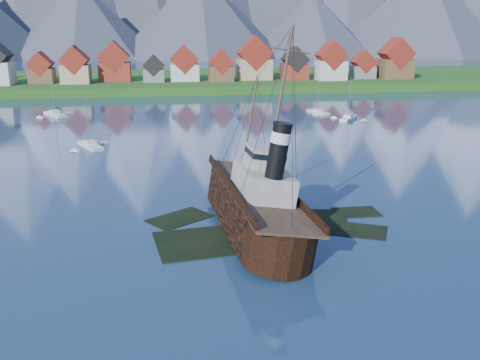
{
  "coord_description": "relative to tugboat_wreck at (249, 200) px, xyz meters",
  "views": [
    {
      "loc": [
        -10.41,
        -60.88,
        24.88
      ],
      "look_at": [
        -0.91,
        6.0,
        5.0
      ],
      "focal_mm": 40.0,
      "sensor_mm": 36.0,
      "label": 1
    }
  ],
  "objects": [
    {
      "name": "sailboat_a",
      "position": [
        -25.85,
        48.48,
        -3.05
      ],
      "size": [
        6.42,
        9.42,
        11.47
      ],
      "rotation": [
        0.0,
        0.0,
        0.48
      ],
      "color": "silver",
      "rests_on": "ground"
    },
    {
      "name": "shoal",
      "position": [
        1.96,
        -0.57,
        -3.65
      ],
      "size": [
        31.71,
        21.24,
        1.14
      ],
      "color": "black",
      "rests_on": "ground"
    },
    {
      "name": "sailboat_e",
      "position": [
        33.45,
        84.42,
        -3.08
      ],
      "size": [
        4.87,
        8.94,
        10.1
      ],
      "rotation": [
        0.0,
        0.0,
        0.33
      ],
      "color": "silver",
      "rests_on": "ground"
    },
    {
      "name": "seawall",
      "position": [
        0.18,
        129.28,
        -3.3
      ],
      "size": [
        600.0,
        2.5,
        2.0
      ],
      "primitive_type": "cube",
      "color": "#3F3D38",
      "rests_on": "ground"
    },
    {
      "name": "tugboat_wreck",
      "position": [
        0.0,
        0.0,
        0.0
      ],
      "size": [
        7.74,
        33.34,
        26.42
      ],
      "rotation": [
        0.0,
        0.16,
        0.07
      ],
      "color": "black",
      "rests_on": "ground"
    },
    {
      "name": "ground",
      "position": [
        0.18,
        -2.72,
        -3.3
      ],
      "size": [
        1400.0,
        1400.0,
        0.0
      ],
      "primitive_type": "plane",
      "color": "navy",
      "rests_on": "ground"
    },
    {
      "name": "town",
      "position": [
        -32.94,
        149.46,
        5.68
      ],
      "size": [
        250.96,
        16.69,
        17.3
      ],
      "color": "maroon",
      "rests_on": "ground"
    },
    {
      "name": "shore_bank",
      "position": [
        0.18,
        167.28,
        -3.3
      ],
      "size": [
        600.0,
        80.0,
        3.2
      ],
      "primitive_type": "cube",
      "color": "#1C4B15",
      "rests_on": "ground"
    },
    {
      "name": "sailboat_d",
      "position": [
        38.52,
        72.73,
        -3.03
      ],
      "size": [
        6.96,
        8.09,
        11.71
      ],
      "rotation": [
        0.0,
        0.0,
        -0.66
      ],
      "color": "silver",
      "rests_on": "ground"
    },
    {
      "name": "sailboat_c",
      "position": [
        -40.58,
        90.18,
        -3.01
      ],
      "size": [
        7.67,
        9.9,
        13.1
      ],
      "rotation": [
        0.0,
        0.0,
        0.58
      ],
      "color": "silver",
      "rests_on": "ground"
    }
  ]
}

